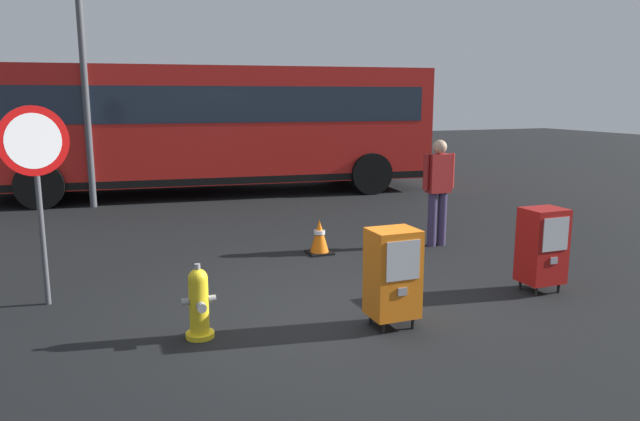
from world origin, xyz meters
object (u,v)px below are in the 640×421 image
at_px(newspaper_box_primary, 393,273).
at_px(bus_near, 210,123).
at_px(pedestrian, 438,186).
at_px(bus_far, 69,118).
at_px(stop_sign, 36,164).
at_px(traffic_cone, 319,237).
at_px(newspaper_box_secondary, 542,245).
at_px(fire_hydrant, 199,303).

bearing_deg(newspaper_box_primary, bus_near, 89.71).
relative_size(pedestrian, bus_far, 0.16).
xyz_separation_m(pedestrian, bus_near, (-2.23, 6.56, 0.76)).
height_order(stop_sign, traffic_cone, stop_sign).
distance_m(newspaper_box_secondary, bus_far, 14.71).
distance_m(newspaper_box_primary, bus_near, 9.36).
height_order(stop_sign, bus_far, bus_far).
bearing_deg(bus_far, newspaper_box_primary, -75.76).
height_order(newspaper_box_secondary, pedestrian, pedestrian).
distance_m(fire_hydrant, pedestrian, 4.78).
relative_size(fire_hydrant, bus_near, 0.07).
bearing_deg(bus_near, newspaper_box_primary, -83.90).
height_order(fire_hydrant, bus_far, bus_far).
bearing_deg(newspaper_box_secondary, fire_hydrant, 178.55).
relative_size(newspaper_box_primary, newspaper_box_secondary, 1.00).
bearing_deg(traffic_cone, stop_sign, -165.70).
height_order(fire_hydrant, stop_sign, stop_sign).
bearing_deg(newspaper_box_secondary, traffic_cone, 125.11).
xyz_separation_m(fire_hydrant, newspaper_box_secondary, (4.09, -0.10, 0.22)).
xyz_separation_m(pedestrian, bus_far, (-5.45, 11.25, 0.76)).
height_order(bus_near, bus_far, same).
distance_m(fire_hydrant, stop_sign, 2.47).
bearing_deg(traffic_cone, bus_near, 92.89).
bearing_deg(stop_sign, newspaper_box_primary, -31.26).
xyz_separation_m(newspaper_box_primary, newspaper_box_secondary, (2.21, 0.34, 0.00)).
relative_size(newspaper_box_primary, traffic_cone, 1.92).
height_order(traffic_cone, bus_near, bus_near).
bearing_deg(stop_sign, newspaper_box_secondary, -16.88).
bearing_deg(bus_far, traffic_cone, -70.75).
height_order(fire_hydrant, bus_near, bus_near).
relative_size(fire_hydrant, pedestrian, 0.45).
bearing_deg(newspaper_box_primary, bus_far, 102.81).
relative_size(newspaper_box_primary, bus_far, 0.10).
relative_size(newspaper_box_primary, pedestrian, 0.61).
bearing_deg(bus_near, stop_sign, -108.38).
xyz_separation_m(stop_sign, traffic_cone, (3.68, 0.94, -1.34)).
bearing_deg(bus_far, newspaper_box_secondary, -67.04).
relative_size(stop_sign, bus_near, 0.21).
relative_size(fire_hydrant, newspaper_box_primary, 0.73).
xyz_separation_m(newspaper_box_secondary, bus_far, (-5.38, 13.64, 1.14)).
height_order(newspaper_box_primary, stop_sign, stop_sign).
xyz_separation_m(newspaper_box_primary, bus_far, (-3.18, 13.98, 1.14)).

